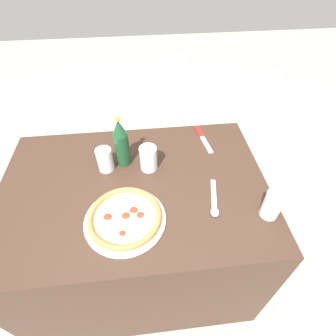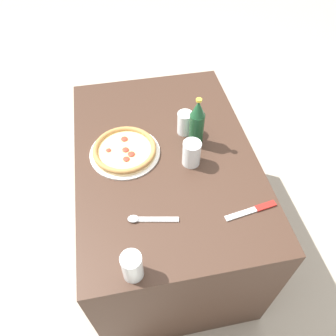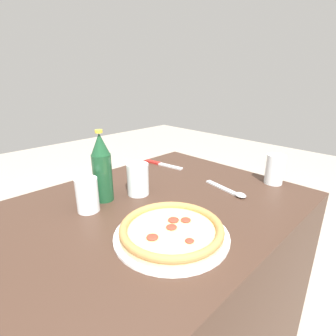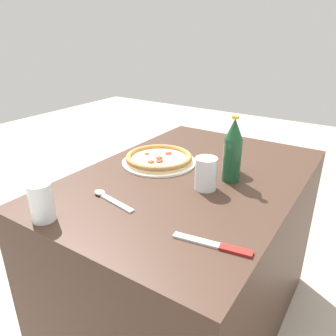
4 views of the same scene
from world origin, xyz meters
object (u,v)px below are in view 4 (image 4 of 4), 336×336
object	(u,v)px
glass_iced_tea	(206,175)
beer_bottle	(233,151)
glass_mango_juice	(42,204)
glass_lemonade	(232,160)
pizza_margherita	(159,159)
spoon	(107,197)
knife	(215,245)

from	to	relation	value
glass_iced_tea	beer_bottle	size ratio (longest dim) A/B	0.47
glass_mango_juice	glass_lemonade	xyz separation A→B (m)	(-0.64, 0.32, -0.00)
beer_bottle	glass_mango_juice	bearing A→B (deg)	-32.27
pizza_margherita	glass_lemonade	world-z (taller)	glass_lemonade
pizza_margherita	glass_lemonade	bearing A→B (deg)	106.22
spoon	glass_mango_juice	bearing A→B (deg)	-18.69
glass_mango_juice	spoon	distance (m)	0.21
glass_mango_juice	knife	xyz separation A→B (m)	(-0.16, 0.48, -0.05)
pizza_margherita	glass_lemonade	size ratio (longest dim) A/B	2.82
pizza_margherita	glass_mango_juice	distance (m)	0.56
glass_lemonade	spoon	distance (m)	0.51
spoon	beer_bottle	bearing A→B (deg)	141.56
glass_mango_juice	knife	size ratio (longest dim) A/B	0.55
beer_bottle	spoon	distance (m)	0.47
glass_lemonade	pizza_margherita	bearing A→B (deg)	-73.78
glass_iced_tea	glass_lemonade	xyz separation A→B (m)	(-0.19, 0.02, -0.00)
pizza_margherita	glass_iced_tea	xyz separation A→B (m)	(0.11, 0.27, 0.03)
glass_iced_tea	knife	xyz separation A→B (m)	(0.29, 0.18, -0.05)
pizza_margherita	spoon	xyz separation A→B (m)	(0.35, 0.04, -0.01)
glass_mango_juice	glass_iced_tea	size ratio (longest dim) A/B	1.02
glass_mango_juice	spoon	world-z (taller)	glass_mango_juice
glass_iced_tea	spoon	world-z (taller)	glass_iced_tea
glass_mango_juice	pizza_margherita	bearing A→B (deg)	176.74
glass_lemonade	knife	xyz separation A→B (m)	(0.48, 0.16, -0.05)
glass_mango_juice	beer_bottle	xyz separation A→B (m)	(-0.56, 0.35, 0.06)
knife	spoon	world-z (taller)	spoon
beer_bottle	glass_lemonade	bearing A→B (deg)	-157.78
glass_mango_juice	glass_iced_tea	distance (m)	0.54
glass_iced_tea	knife	world-z (taller)	glass_iced_tea
glass_mango_juice	beer_bottle	bearing A→B (deg)	147.73
glass_iced_tea	spoon	xyz separation A→B (m)	(0.25, -0.24, -0.05)
pizza_margherita	glass_iced_tea	world-z (taller)	glass_iced_tea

